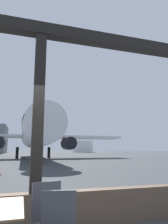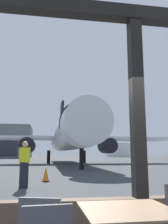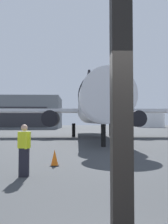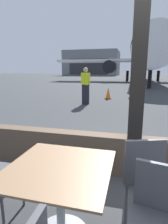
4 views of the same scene
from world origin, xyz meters
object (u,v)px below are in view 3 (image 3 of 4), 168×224
object	(u,v)px
ground_crew_worker	(24,150)
fuel_storage_tank	(151,120)
distant_hangar	(26,113)
traffic_cone	(55,158)
airplane	(94,108)

from	to	relation	value
ground_crew_worker	fuel_storage_tank	xyz separation A→B (m)	(28.21, 79.55, 1.61)
ground_crew_worker	distant_hangar	distance (m)	68.44
traffic_cone	distant_hangar	size ratio (longest dim) A/B	0.03
ground_crew_worker	fuel_storage_tank	world-z (taller)	fuel_storage_tank
ground_crew_worker	distant_hangar	xyz separation A→B (m)	(-13.63, 66.96, 3.76)
fuel_storage_tank	traffic_cone	bearing A→B (deg)	-109.45
traffic_cone	airplane	bearing A→B (deg)	81.37
airplane	traffic_cone	bearing A→B (deg)	-98.63
airplane	fuel_storage_tank	size ratio (longest dim) A/B	3.18
distant_hangar	airplane	bearing A→B (deg)	-69.31
airplane	distant_hangar	size ratio (longest dim) A/B	1.44
ground_crew_worker	airplane	bearing A→B (deg)	79.98
distant_hangar	ground_crew_worker	bearing A→B (deg)	-78.49
fuel_storage_tank	ground_crew_worker	bearing A→B (deg)	-109.52
airplane	ground_crew_worker	distance (m)	21.51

